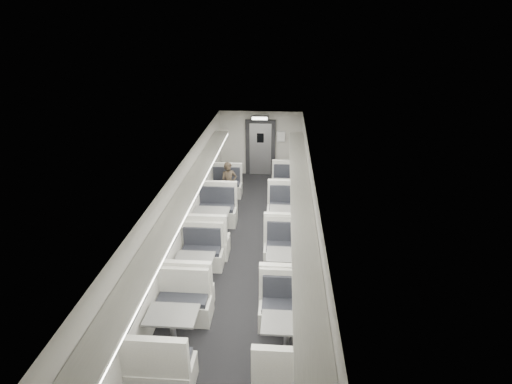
# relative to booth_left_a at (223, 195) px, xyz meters

# --- Properties ---
(room) EXTENTS (3.24, 12.24, 2.64)m
(room) POSITION_rel_booth_left_a_xyz_m (1.00, -3.11, 0.83)
(room) COLOR black
(room) RESTS_ON ground
(booth_left_a) EXTENTS (1.01, 2.04, 1.09)m
(booth_left_a) POSITION_rel_booth_left_a_xyz_m (0.00, 0.00, 0.00)
(booth_left_a) COLOR beige
(booth_left_a) RESTS_ON room
(booth_left_b) EXTENTS (1.13, 2.29, 1.22)m
(booth_left_b) POSITION_rel_booth_left_a_xyz_m (0.00, -2.06, 0.04)
(booth_left_b) COLOR beige
(booth_left_b) RESTS_ON room
(booth_left_c) EXTENTS (1.00, 2.04, 1.09)m
(booth_left_c) POSITION_rel_booth_left_a_xyz_m (0.00, -4.15, -0.00)
(booth_left_c) COLOR beige
(booth_left_c) RESTS_ON room
(booth_left_d) EXTENTS (1.07, 2.18, 1.16)m
(booth_left_d) POSITION_rel_booth_left_a_xyz_m (0.00, -6.00, 0.02)
(booth_left_d) COLOR beige
(booth_left_d) RESTS_ON room
(booth_right_a) EXTENTS (1.02, 2.07, 1.11)m
(booth_right_a) POSITION_rel_booth_left_a_xyz_m (2.00, 0.36, 0.00)
(booth_right_a) COLOR beige
(booth_right_a) RESTS_ON room
(booth_right_b) EXTENTS (1.13, 2.30, 1.23)m
(booth_right_b) POSITION_rel_booth_left_a_xyz_m (2.00, -1.85, 0.05)
(booth_right_b) COLOR beige
(booth_right_b) RESTS_ON room
(booth_right_c) EXTENTS (1.09, 2.21, 1.18)m
(booth_right_c) POSITION_rel_booth_left_a_xyz_m (2.00, -3.96, 0.03)
(booth_right_c) COLOR beige
(booth_right_c) RESTS_ON room
(booth_right_d) EXTENTS (1.06, 2.15, 1.15)m
(booth_right_d) POSITION_rel_booth_left_a_xyz_m (2.00, -6.05, 0.02)
(booth_right_d) COLOR beige
(booth_right_d) RESTS_ON room
(passenger) EXTENTS (0.58, 0.46, 1.40)m
(passenger) POSITION_rel_booth_left_a_xyz_m (0.18, 0.08, 0.34)
(passenger) COLOR black
(passenger) RESTS_ON room
(window_a) EXTENTS (0.02, 1.18, 0.84)m
(window_a) POSITION_rel_booth_left_a_xyz_m (-0.49, 0.29, 0.98)
(window_a) COLOR black
(window_a) RESTS_ON room
(window_b) EXTENTS (0.02, 1.18, 0.84)m
(window_b) POSITION_rel_booth_left_a_xyz_m (-0.49, -1.91, 0.98)
(window_b) COLOR black
(window_b) RESTS_ON room
(window_c) EXTENTS (0.02, 1.18, 0.84)m
(window_c) POSITION_rel_booth_left_a_xyz_m (-0.49, -4.11, 0.98)
(window_c) COLOR black
(window_c) RESTS_ON room
(window_d) EXTENTS (0.02, 1.18, 0.84)m
(window_d) POSITION_rel_booth_left_a_xyz_m (-0.49, -6.31, 0.98)
(window_d) COLOR black
(window_d) RESTS_ON room
(luggage_rack_left) EXTENTS (0.46, 10.40, 0.09)m
(luggage_rack_left) POSITION_rel_booth_left_a_xyz_m (-0.24, -3.41, 1.55)
(luggage_rack_left) COLOR beige
(luggage_rack_left) RESTS_ON room
(luggage_rack_right) EXTENTS (0.46, 10.40, 0.09)m
(luggage_rack_right) POSITION_rel_booth_left_a_xyz_m (2.24, -3.41, 1.55)
(luggage_rack_right) COLOR beige
(luggage_rack_right) RESTS_ON room
(vestibule_door) EXTENTS (1.10, 0.13, 2.10)m
(vestibule_door) POSITION_rel_booth_left_a_xyz_m (1.00, 2.82, 0.67)
(vestibule_door) COLOR black
(vestibule_door) RESTS_ON room
(exit_sign) EXTENTS (0.62, 0.12, 0.16)m
(exit_sign) POSITION_rel_booth_left_a_xyz_m (1.00, 2.33, 1.91)
(exit_sign) COLOR black
(exit_sign) RESTS_ON room
(wall_notice) EXTENTS (0.32, 0.02, 0.40)m
(wall_notice) POSITION_rel_booth_left_a_xyz_m (1.75, 2.81, 1.13)
(wall_notice) COLOR silver
(wall_notice) RESTS_ON room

